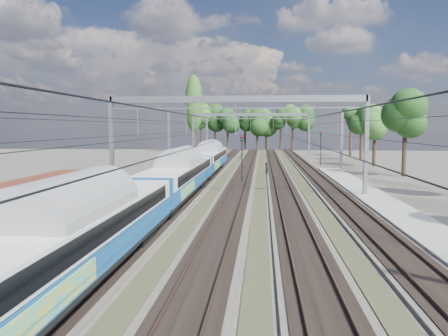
# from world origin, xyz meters

# --- Properties ---
(track_bed) EXTENTS (21.00, 130.00, 0.34)m
(track_bed) POSITION_xyz_m (-0.00, 45.00, 0.10)
(track_bed) COLOR #47423A
(track_bed) RESTS_ON ground
(platform) EXTENTS (3.00, 70.00, 0.30)m
(platform) POSITION_xyz_m (12.00, 20.00, 0.15)
(platform) COLOR gray
(platform) RESTS_ON ground
(catenary) EXTENTS (25.65, 130.00, 9.00)m
(catenary) POSITION_xyz_m (0.33, 52.69, 6.40)
(catenary) COLOR gray
(catenary) RESTS_ON ground
(tree_belt) EXTENTS (40.24, 99.40, 12.19)m
(tree_belt) POSITION_xyz_m (6.05, 95.26, 8.09)
(tree_belt) COLOR black
(tree_belt) RESTS_ON ground
(poplar) EXTENTS (4.40, 4.40, 19.04)m
(poplar) POSITION_xyz_m (-14.50, 98.00, 11.89)
(poplar) COLOR black
(poplar) RESTS_ON ground
(emu_train) EXTENTS (2.99, 63.24, 4.37)m
(emu_train) POSITION_xyz_m (-4.50, 26.57, 2.57)
(emu_train) COLOR black
(emu_train) RESTS_ON ground
(freight_boxcar) EXTENTS (2.70, 13.02, 3.36)m
(freight_boxcar) POSITION_xyz_m (-9.00, 11.13, 2.05)
(freight_boxcar) COLOR black
(freight_boxcar) RESTS_ON ground
(worker) EXTENTS (0.46, 0.67, 1.77)m
(worker) POSITION_xyz_m (3.00, 46.18, 0.89)
(worker) COLOR black
(worker) RESTS_ON ground
(signal_near) EXTENTS (0.37, 0.34, 5.30)m
(signal_near) POSITION_xyz_m (0.16, 39.05, 3.35)
(signal_near) COLOR black
(signal_near) RESTS_ON ground
(signal_far) EXTENTS (0.36, 0.33, 5.49)m
(signal_far) POSITION_xyz_m (11.75, 61.85, 3.47)
(signal_far) COLOR black
(signal_far) RESTS_ON ground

